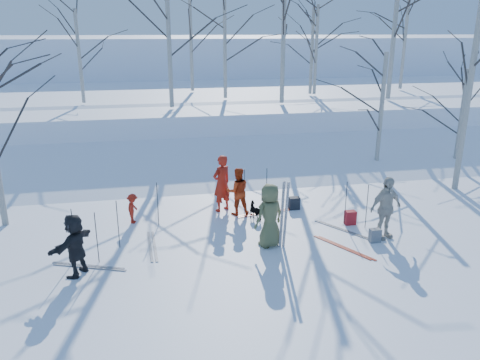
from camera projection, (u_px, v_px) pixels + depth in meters
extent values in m
plane|color=white|center=(250.00, 241.00, 12.94)|extent=(120.00, 120.00, 0.00)
cube|color=white|center=(215.00, 167.00, 19.44)|extent=(70.00, 9.49, 4.12)
cube|color=white|center=(191.00, 109.00, 28.52)|extent=(70.00, 18.00, 2.20)
cube|color=white|center=(171.00, 67.00, 47.84)|extent=(90.00, 30.00, 6.00)
imported|color=#4D5332|center=(270.00, 215.00, 12.40)|extent=(1.00, 0.85, 1.74)
imported|color=#AA1E0F|center=(222.00, 183.00, 14.85)|extent=(0.80, 0.72, 1.84)
imported|color=#B52E0D|center=(238.00, 191.00, 14.60)|extent=(0.74, 0.58, 1.52)
imported|color=#AA1E0F|center=(133.00, 209.00, 14.03)|extent=(0.49, 0.66, 0.92)
imported|color=beige|center=(386.00, 208.00, 12.88)|extent=(1.12, 0.70, 1.78)
imported|color=black|center=(75.00, 245.00, 10.94)|extent=(1.11, 1.46, 1.53)
imported|color=black|center=(256.00, 211.00, 14.32)|extent=(0.54, 0.72, 0.55)
cube|color=silver|center=(282.00, 215.00, 12.23)|extent=(0.10, 0.17, 1.90)
cube|color=silver|center=(286.00, 215.00, 12.21)|extent=(0.10, 0.23, 1.89)
cylinder|color=black|center=(267.00, 188.00, 15.18)|extent=(0.02, 0.02, 1.34)
cylinder|color=black|center=(118.00, 224.00, 12.34)|extent=(0.02, 0.02, 1.34)
cylinder|color=black|center=(158.00, 204.00, 13.79)|extent=(0.02, 0.02, 1.34)
cylinder|color=black|center=(346.00, 203.00, 13.86)|extent=(0.02, 0.02, 1.34)
cylinder|color=black|center=(74.00, 234.00, 11.77)|extent=(0.02, 0.02, 1.34)
cylinder|color=black|center=(244.00, 189.00, 15.11)|extent=(0.02, 0.02, 1.34)
cylinder|color=black|center=(97.00, 238.00, 11.55)|extent=(0.02, 0.02, 1.34)
cylinder|color=black|center=(367.00, 206.00, 13.60)|extent=(0.02, 0.02, 1.34)
cube|color=maroon|center=(350.00, 218.00, 14.00)|extent=(0.32, 0.22, 0.42)
cube|color=slate|center=(375.00, 235.00, 12.83)|extent=(0.30, 0.20, 0.38)
cube|color=black|center=(294.00, 203.00, 15.20)|extent=(0.34, 0.24, 0.40)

